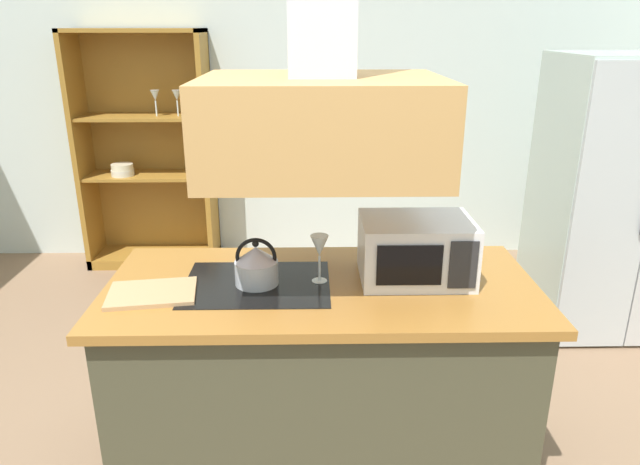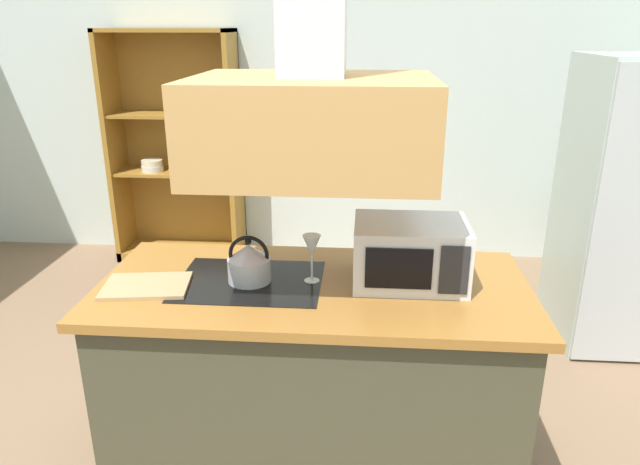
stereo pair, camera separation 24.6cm
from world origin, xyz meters
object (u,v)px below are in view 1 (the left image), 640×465
object	(u,v)px
kettle	(256,265)
cutting_board	(152,293)
refrigerator	(617,197)
microwave	(416,249)
wine_glass_on_counter	(319,248)
dish_cabinet	(148,164)

from	to	relation	value
kettle	cutting_board	size ratio (longest dim) A/B	0.59
refrigerator	microwave	bearing A→B (deg)	-140.28
microwave	wine_glass_on_counter	world-z (taller)	microwave
dish_cabinet	kettle	xyz separation A→B (m)	(1.10, -2.48, 0.15)
refrigerator	wine_glass_on_counter	distance (m)	2.32
kettle	microwave	bearing A→B (deg)	4.43
microwave	wine_glass_on_counter	bearing A→B (deg)	-175.37
microwave	kettle	bearing A→B (deg)	-175.57
wine_glass_on_counter	microwave	bearing A→B (deg)	4.63
refrigerator	dish_cabinet	world-z (taller)	dish_cabinet
kettle	microwave	xyz separation A→B (m)	(0.66, 0.05, 0.04)
dish_cabinet	cutting_board	xyz separation A→B (m)	(0.69, -2.58, 0.07)
dish_cabinet	microwave	distance (m)	3.00
kettle	cutting_board	bearing A→B (deg)	-166.40
kettle	microwave	world-z (taller)	microwave
cutting_board	wine_glass_on_counter	bearing A→B (deg)	9.97
microwave	wine_glass_on_counter	size ratio (longest dim) A/B	2.23
refrigerator	microwave	size ratio (longest dim) A/B	3.82
wine_glass_on_counter	dish_cabinet	bearing A→B (deg)	118.90
dish_cabinet	cutting_board	distance (m)	2.67
refrigerator	cutting_board	size ratio (longest dim) A/B	5.17
refrigerator	cutting_board	bearing A→B (deg)	-151.43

